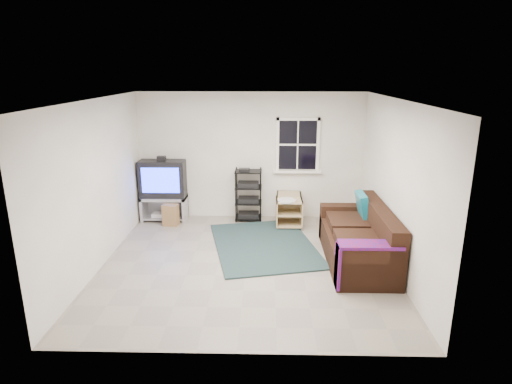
{
  "coord_description": "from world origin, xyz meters",
  "views": [
    {
      "loc": [
        0.31,
        -6.34,
        3.03
      ],
      "look_at": [
        0.15,
        0.4,
        1.09
      ],
      "focal_mm": 30.0,
      "sensor_mm": 36.0,
      "label": 1
    }
  ],
  "objects_px": {
    "side_table_right": "(289,210)",
    "sofa": "(360,241)",
    "tv_unit": "(163,185)",
    "av_rack": "(248,198)",
    "side_table_left": "(289,206)"
  },
  "relations": [
    {
      "from": "side_table_left",
      "to": "sofa",
      "type": "bearing_deg",
      "value": -61.57
    },
    {
      "from": "side_table_left",
      "to": "side_table_right",
      "type": "height_order",
      "value": "side_table_right"
    },
    {
      "from": "av_rack",
      "to": "side_table_right",
      "type": "distance_m",
      "value": 0.9
    },
    {
      "from": "tv_unit",
      "to": "side_table_right",
      "type": "relative_size",
      "value": 2.28
    },
    {
      "from": "tv_unit",
      "to": "av_rack",
      "type": "xyz_separation_m",
      "value": [
        1.74,
        0.04,
        -0.27
      ]
    },
    {
      "from": "side_table_left",
      "to": "sofa",
      "type": "xyz_separation_m",
      "value": [
        1.05,
        -1.94,
        0.04
      ]
    },
    {
      "from": "av_rack",
      "to": "side_table_right",
      "type": "bearing_deg",
      "value": -24.14
    },
    {
      "from": "side_table_right",
      "to": "sofa",
      "type": "xyz_separation_m",
      "value": [
        1.07,
        -1.59,
        0.02
      ]
    },
    {
      "from": "sofa",
      "to": "side_table_left",
      "type": "bearing_deg",
      "value": 118.43
    },
    {
      "from": "side_table_left",
      "to": "sofa",
      "type": "height_order",
      "value": "sofa"
    },
    {
      "from": "side_table_right",
      "to": "sofa",
      "type": "distance_m",
      "value": 1.91
    },
    {
      "from": "side_table_left",
      "to": "side_table_right",
      "type": "relative_size",
      "value": 0.97
    },
    {
      "from": "side_table_right",
      "to": "tv_unit",
      "type": "bearing_deg",
      "value": 172.65
    },
    {
      "from": "sofa",
      "to": "tv_unit",
      "type": "bearing_deg",
      "value": 152.14
    },
    {
      "from": "tv_unit",
      "to": "sofa",
      "type": "distance_m",
      "value": 4.12
    }
  ]
}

